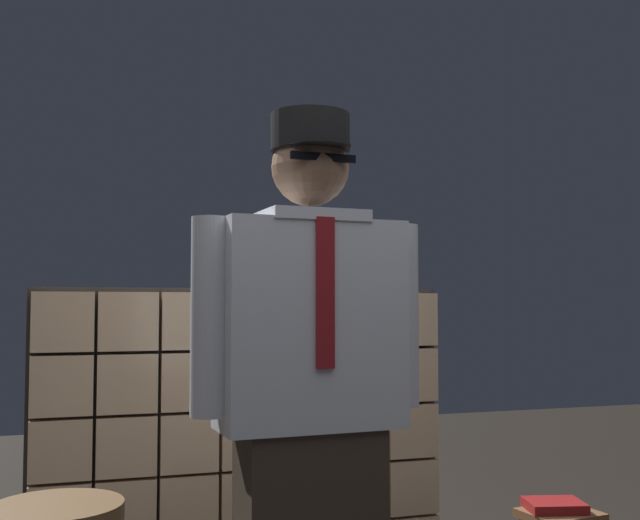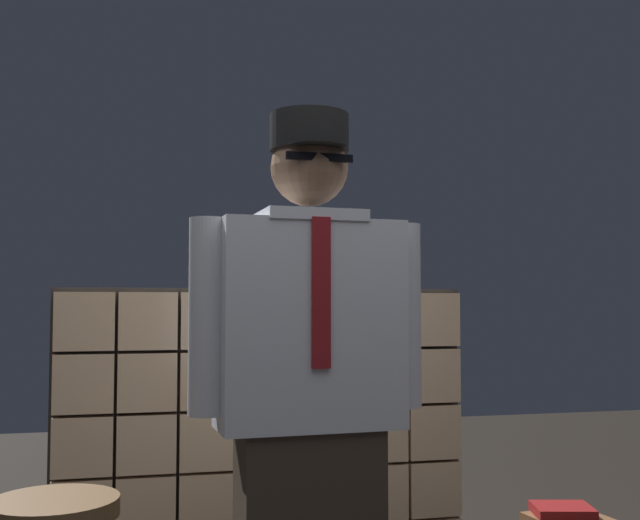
% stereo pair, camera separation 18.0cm
% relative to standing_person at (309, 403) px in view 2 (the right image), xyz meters
% --- Properties ---
extents(glass_block_wall, '(1.88, 0.10, 1.35)m').
position_rel_standing_person_xyz_m(glass_block_wall, '(0.07, 1.16, -0.31)').
color(glass_block_wall, '#E0B78C').
rests_on(glass_block_wall, ground).
extents(standing_person, '(0.74, 0.32, 1.85)m').
position_rel_standing_person_xyz_m(standing_person, '(0.00, 0.00, 0.00)').
color(standing_person, '#382D23').
rests_on(standing_person, ground).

